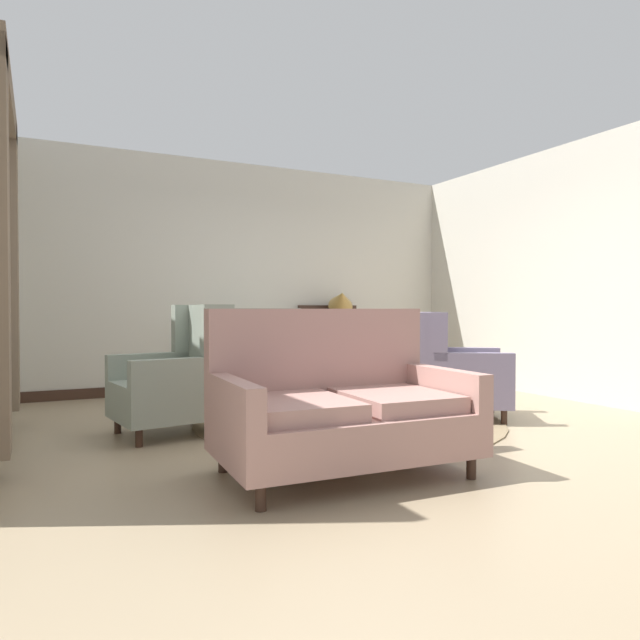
{
  "coord_description": "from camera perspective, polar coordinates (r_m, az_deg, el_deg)",
  "views": [
    {
      "loc": [
        -2.55,
        -4.28,
        1.03
      ],
      "look_at": [
        -0.22,
        0.44,
        0.93
      ],
      "focal_mm": 32.11,
      "sensor_mm": 36.0,
      "label": 1
    }
  ],
  "objects": [
    {
      "name": "ground",
      "position": [
        5.09,
        4.48,
        -10.59
      ],
      "size": [
        8.05,
        8.05,
        0.0
      ],
      "primitive_type": "plane",
      "color": "#9E896B"
    },
    {
      "name": "wall_back",
      "position": [
        7.56,
        -6.53,
        4.3
      ],
      "size": [
        5.91,
        0.08,
        2.91
      ],
      "primitive_type": "cube",
      "color": "beige",
      "rests_on": "ground"
    },
    {
      "name": "wall_right",
      "position": [
        7.48,
        20.35,
        4.27
      ],
      "size": [
        0.08,
        3.95,
        2.91
      ],
      "primitive_type": "cube",
      "color": "beige",
      "rests_on": "ground"
    },
    {
      "name": "baseboard_back",
      "position": [
        7.56,
        -6.36,
        -6.29
      ],
      "size": [
        5.75,
        0.03,
        0.12
      ],
      "primitive_type": "cube",
      "color": "#382319",
      "rests_on": "ground"
    },
    {
      "name": "area_rug",
      "position": [
        5.35,
        2.81,
        -9.96
      ],
      "size": [
        2.81,
        2.81,
        0.01
      ],
      "primitive_type": "cylinder",
      "color": "#847051",
      "rests_on": "ground"
    },
    {
      "name": "window_with_curtains",
      "position": [
        4.8,
        -29.04,
        6.49
      ],
      "size": [
        0.12,
        2.09,
        2.51
      ],
      "color": "silver"
    },
    {
      "name": "coffee_table",
      "position": [
        5.36,
        0.07,
        -5.31
      ],
      "size": [
        0.9,
        0.9,
        0.53
      ],
      "color": "#382319",
      "rests_on": "ground"
    },
    {
      "name": "porcelain_vase",
      "position": [
        5.37,
        -0.52,
        -2.68
      ],
      "size": [
        0.19,
        0.19,
        0.38
      ],
      "color": "brown",
      "rests_on": "coffee_table"
    },
    {
      "name": "settee",
      "position": [
        3.65,
        1.94,
        -8.76
      ],
      "size": [
        1.57,
        0.98,
        1.03
      ],
      "rotation": [
        0.0,
        0.0,
        -0.04
      ],
      "color": "tan",
      "rests_on": "ground"
    },
    {
      "name": "armchair_near_window",
      "position": [
        4.91,
        -13.88,
        -5.74
      ],
      "size": [
        0.93,
        0.85,
        1.07
      ],
      "rotation": [
        0.0,
        0.0,
        4.86
      ],
      "color": "gray",
      "rests_on": "ground"
    },
    {
      "name": "armchair_back_corner",
      "position": [
        5.59,
        13.01,
        -5.13
      ],
      "size": [
        1.13,
        1.11,
        1.0
      ],
      "rotation": [
        0.0,
        0.0,
        7.28
      ],
      "color": "slate",
      "rests_on": "ground"
    },
    {
      "name": "armchair_far_left",
      "position": [
        6.65,
        -6.15,
        -4.02
      ],
      "size": [
        0.79,
        0.83,
        1.04
      ],
      "rotation": [
        0.0,
        0.0,
        3.14
      ],
      "color": "gray",
      "rests_on": "ground"
    },
    {
      "name": "side_table",
      "position": [
        7.02,
        7.99,
        -3.85
      ],
      "size": [
        0.46,
        0.46,
        0.71
      ],
      "color": "#382319",
      "rests_on": "ground"
    },
    {
      "name": "sideboard",
      "position": [
        7.71,
        1.37,
        -2.89
      ],
      "size": [
        0.89,
        0.41,
        1.08
      ],
      "color": "#382319",
      "rests_on": "ground"
    },
    {
      "name": "gramophone",
      "position": [
        7.63,
        2.01,
        1.72
      ],
      "size": [
        0.47,
        0.53,
        0.51
      ],
      "color": "#382319",
      "rests_on": "sideboard"
    }
  ]
}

